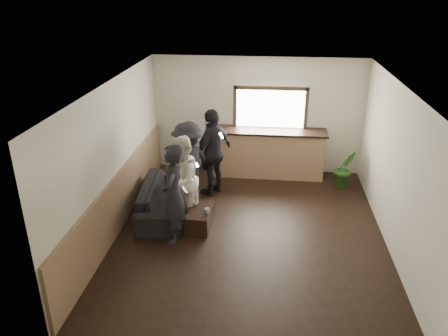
# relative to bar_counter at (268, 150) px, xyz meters

# --- Properties ---
(ground) EXTENTS (5.00, 6.00, 0.01)m
(ground) POSITION_rel_bar_counter_xyz_m (-0.30, -2.70, -0.64)
(ground) COLOR black
(room_shell) EXTENTS (5.01, 6.01, 2.80)m
(room_shell) POSITION_rel_bar_counter_xyz_m (-1.04, -2.70, 0.83)
(room_shell) COLOR silver
(room_shell) RESTS_ON ground
(bar_counter) EXTENTS (2.70, 0.68, 2.13)m
(bar_counter) POSITION_rel_bar_counter_xyz_m (0.00, 0.00, 0.00)
(bar_counter) COLOR #9E7656
(bar_counter) RESTS_ON ground
(sofa) EXTENTS (1.02, 2.21, 0.63)m
(sofa) POSITION_rel_bar_counter_xyz_m (-2.09, -2.10, -0.33)
(sofa) COLOR black
(sofa) RESTS_ON ground
(coffee_table) EXTENTS (0.49, 0.82, 0.36)m
(coffee_table) POSITION_rel_bar_counter_xyz_m (-1.26, -2.60, -0.46)
(coffee_table) COLOR black
(coffee_table) RESTS_ON ground
(cup_a) EXTENTS (0.16, 0.16, 0.09)m
(cup_a) POSITION_rel_bar_counter_xyz_m (-1.38, -2.40, -0.24)
(cup_a) COLOR silver
(cup_a) RESTS_ON coffee_table
(cup_b) EXTENTS (0.15, 0.15, 0.10)m
(cup_b) POSITION_rel_bar_counter_xyz_m (-1.10, -2.70, -0.24)
(cup_b) COLOR silver
(cup_b) RESTS_ON coffee_table
(potted_plant) EXTENTS (0.60, 0.55, 0.90)m
(potted_plant) POSITION_rel_bar_counter_xyz_m (1.75, -0.49, -0.19)
(potted_plant) COLOR #2D6623
(potted_plant) RESTS_ON ground
(person_a) EXTENTS (0.51, 0.70, 1.86)m
(person_a) POSITION_rel_bar_counter_xyz_m (-1.64, -3.12, 0.29)
(person_a) COLOR black
(person_a) RESTS_ON ground
(person_b) EXTENTS (0.80, 0.95, 1.74)m
(person_b) POSITION_rel_bar_counter_xyz_m (-1.63, -2.38, 0.23)
(person_b) COLOR white
(person_b) RESTS_ON ground
(person_c) EXTENTS (1.18, 1.34, 1.80)m
(person_c) POSITION_rel_bar_counter_xyz_m (-1.64, -1.66, 0.26)
(person_c) COLOR black
(person_c) RESTS_ON ground
(person_d) EXTENTS (0.99, 1.22, 1.94)m
(person_d) POSITION_rel_bar_counter_xyz_m (-1.19, -1.12, 0.33)
(person_d) COLOR black
(person_d) RESTS_ON ground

